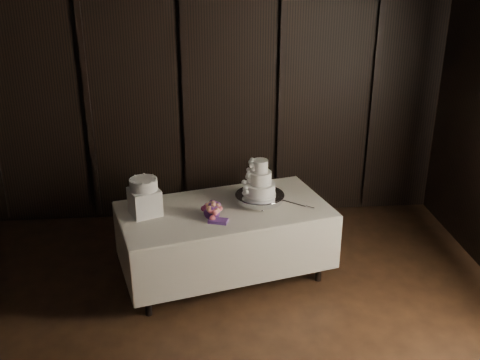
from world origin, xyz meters
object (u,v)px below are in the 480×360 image
object	(u,v)px
box_pedestal	(145,202)
small_cake	(144,184)
display_table	(225,240)
cake_stand	(260,199)
wedding_cake	(257,182)
bouquet	(212,211)

from	to	relation	value
box_pedestal	small_cake	world-z (taller)	small_cake
small_cake	display_table	bearing A→B (deg)	3.78
cake_stand	small_cake	world-z (taller)	small_cake
box_pedestal	small_cake	bearing A→B (deg)	0.00
display_table	cake_stand	xyz separation A→B (m)	(0.35, 0.09, 0.39)
wedding_cake	bouquet	xyz separation A→B (m)	(-0.45, -0.25, -0.17)
display_table	bouquet	world-z (taller)	bouquet
bouquet	small_cake	size ratio (longest dim) A/B	1.48
cake_stand	bouquet	world-z (taller)	bouquet
cake_stand	wedding_cake	xyz separation A→B (m)	(-0.03, -0.02, 0.19)
display_table	box_pedestal	bearing A→B (deg)	169.41
bouquet	box_pedestal	world-z (taller)	box_pedestal
small_cake	box_pedestal	bearing A→B (deg)	0.00
display_table	cake_stand	size ratio (longest dim) A/B	4.52
display_table	wedding_cake	bearing A→B (deg)	-0.73
display_table	wedding_cake	distance (m)	0.67
cake_stand	box_pedestal	distance (m)	1.11
display_table	small_cake	distance (m)	0.99
wedding_cake	bouquet	world-z (taller)	wedding_cake
cake_stand	box_pedestal	bearing A→B (deg)	-172.56
bouquet	small_cake	xyz separation A→B (m)	(-0.62, 0.12, 0.24)
cake_stand	box_pedestal	size ratio (longest dim) A/B	1.86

